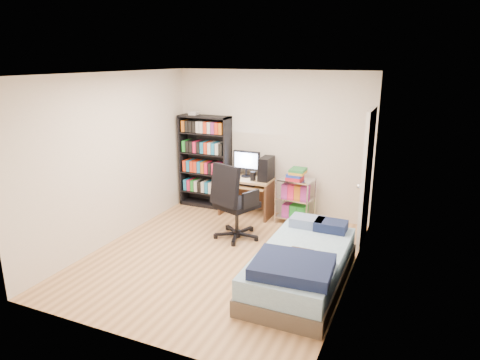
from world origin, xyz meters
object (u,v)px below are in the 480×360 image
at_px(media_shelf, 205,161).
at_px(computer_desk, 252,182).
at_px(office_chair, 234,215).
at_px(bed, 301,266).

bearing_deg(media_shelf, computer_desk, -6.16).
distance_m(office_chair, bed, 1.64).
relative_size(computer_desk, bed, 0.57).
xyz_separation_m(computer_desk, office_chair, (0.13, -1.06, -0.23)).
distance_m(computer_desk, office_chair, 1.10).
bearing_deg(computer_desk, office_chair, -82.76).
bearing_deg(office_chair, computer_desk, 118.18).
bearing_deg(office_chair, media_shelf, 154.66).
bearing_deg(bed, computer_desk, 125.87).
xyz_separation_m(office_chair, bed, (1.33, -0.96, -0.13)).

